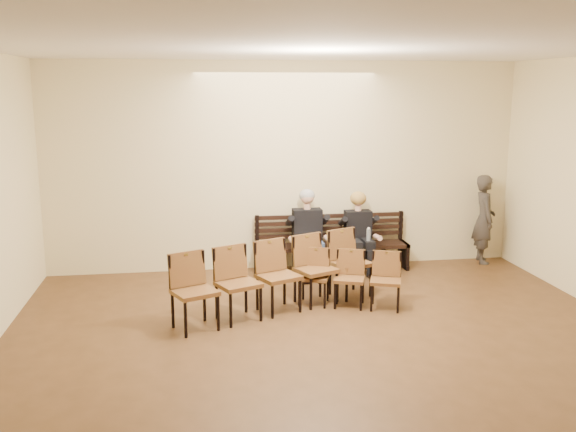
% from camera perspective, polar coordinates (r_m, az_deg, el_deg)
% --- Properties ---
extents(ground, '(10.00, 10.00, 0.00)m').
position_cam_1_polar(ground, '(6.63, 6.47, -16.23)').
color(ground, brown).
rests_on(ground, ground).
extents(room_walls, '(8.02, 10.01, 3.51)m').
position_cam_1_polar(room_walls, '(6.66, 5.19, 6.79)').
color(room_walls, beige).
rests_on(room_walls, ground).
extents(bench, '(2.60, 0.90, 0.45)m').
position_cam_1_polar(bench, '(10.94, 3.96, -3.68)').
color(bench, black).
rests_on(bench, ground).
extents(seated_man, '(0.59, 0.82, 1.42)m').
position_cam_1_polar(seated_man, '(10.62, 1.80, -1.42)').
color(seated_man, black).
rests_on(seated_man, ground).
extents(seated_woman, '(0.54, 0.75, 1.26)m').
position_cam_1_polar(seated_woman, '(10.83, 6.34, -1.66)').
color(seated_woman, black).
rests_on(seated_woman, ground).
extents(laptop, '(0.33, 0.27, 0.23)m').
position_cam_1_polar(laptop, '(10.53, 1.70, -2.37)').
color(laptop, silver).
rests_on(laptop, bench).
extents(water_bottle, '(0.08, 0.08, 0.23)m').
position_cam_1_polar(water_bottle, '(10.63, 7.16, -2.31)').
color(water_bottle, silver).
rests_on(water_bottle, bench).
extents(bag, '(0.46, 0.35, 0.30)m').
position_cam_1_polar(bag, '(11.24, 7.57, -3.74)').
color(bag, black).
rests_on(bag, ground).
extents(passerby, '(0.55, 0.73, 1.80)m').
position_cam_1_polar(passerby, '(11.78, 17.07, 0.30)').
color(passerby, '#39332E').
rests_on(passerby, ground).
extents(chair_row_front, '(2.99, 1.73, 0.99)m').
position_cam_1_polar(chair_row_front, '(8.88, -0.85, -5.43)').
color(chair_row_front, brown).
rests_on(chair_row_front, ground).
extents(chair_row_back, '(1.50, 0.89, 0.80)m').
position_cam_1_polar(chair_row_back, '(9.15, 5.47, -5.61)').
color(chair_row_back, brown).
rests_on(chair_row_back, ground).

